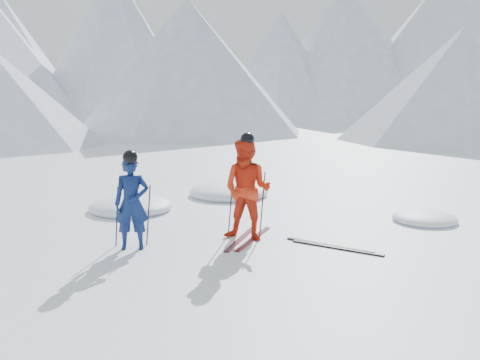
{
  "coord_description": "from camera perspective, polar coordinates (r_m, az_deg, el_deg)",
  "views": [
    {
      "loc": [
        -2.08,
        -9.07,
        2.74
      ],
      "look_at": [
        -1.64,
        0.5,
        1.1
      ],
      "focal_mm": 38.0,
      "sensor_mm": 36.0,
      "label": 1
    }
  ],
  "objects": [
    {
      "name": "pole_blue_right",
      "position": [
        9.4,
        -10.25,
        -3.89
      ],
      "size": [
        0.11,
        0.07,
        1.11
      ],
      "primitive_type": "cylinder",
      "rotation": [
        -0.04,
        0.08,
        0.0
      ],
      "color": "black",
      "rests_on": "ground"
    },
    {
      "name": "skier_blue",
      "position": [
        9.14,
        -12.06,
        -2.56
      ],
      "size": [
        0.62,
        0.42,
        1.66
      ],
      "primitive_type": "imported",
      "rotation": [
        0.0,
        0.0,
        0.04
      ],
      "color": "#0D1D4F",
      "rests_on": "ground"
    },
    {
      "name": "ground",
      "position": [
        9.7,
        9.95,
        -6.85
      ],
      "size": [
        160.0,
        160.0,
        0.0
      ],
      "primitive_type": "plane",
      "color": "white",
      "rests_on": "ground"
    },
    {
      "name": "pole_red_left",
      "position": [
        9.77,
        -1.04,
        -2.69
      ],
      "size": [
        0.13,
        0.1,
        1.28
      ],
      "primitive_type": "cylinder",
      "rotation": [
        0.06,
        0.08,
        0.0
      ],
      "color": "black",
      "rests_on": "ground"
    },
    {
      "name": "ski_loose_b",
      "position": [
        9.3,
        10.84,
        -7.5
      ],
      "size": [
        1.46,
        1.03,
        0.03
      ],
      "primitive_type": "cube",
      "rotation": [
        0.0,
        0.0,
        0.97
      ],
      "color": "black",
      "rests_on": "ground"
    },
    {
      "name": "pole_red_right",
      "position": [
        9.71,
        2.53,
        -2.78
      ],
      "size": [
        0.13,
        0.09,
        1.28
      ],
      "primitive_type": "cylinder",
      "rotation": [
        -0.05,
        0.08,
        0.0
      ],
      "color": "black",
      "rests_on": "ground"
    },
    {
      "name": "ski_loose_a",
      "position": [
        9.41,
        10.03,
        -7.26
      ],
      "size": [
        1.42,
        1.08,
        0.03
      ],
      "primitive_type": "cube",
      "rotation": [
        0.0,
        0.0,
        0.94
      ],
      "color": "black",
      "rests_on": "ground"
    },
    {
      "name": "ski_worn_right",
      "position": [
        9.71,
        1.51,
        -6.59
      ],
      "size": [
        0.78,
        1.59,
        0.03
      ],
      "primitive_type": "cube",
      "rotation": [
        0.0,
        0.0,
        -0.43
      ],
      "color": "black",
      "rests_on": "ground"
    },
    {
      "name": "skier_red",
      "position": [
        9.48,
        0.81,
        -1.1
      ],
      "size": [
        1.14,
        1.03,
        1.92
      ],
      "primitive_type": "imported",
      "rotation": [
        0.0,
        0.0,
        -0.39
      ],
      "color": "red",
      "rests_on": "ground"
    },
    {
      "name": "pole_blue_left",
      "position": [
        9.39,
        -13.66,
        -4.02
      ],
      "size": [
        0.11,
        0.08,
        1.11
      ],
      "primitive_type": "cylinder",
      "rotation": [
        0.05,
        0.08,
        0.0
      ],
      "color": "black",
      "rests_on": "ground"
    },
    {
      "name": "snow_lumps",
      "position": [
        12.38,
        -0.48,
        -3.07
      ],
      "size": [
        9.24,
        7.9,
        0.47
      ],
      "color": "white",
      "rests_on": "ground"
    },
    {
      "name": "ski_worn_left",
      "position": [
        9.69,
        0.09,
        -6.61
      ],
      "size": [
        0.68,
        1.63,
        0.03
      ],
      "primitive_type": "cube",
      "rotation": [
        0.0,
        0.0,
        -0.36
      ],
      "color": "black",
      "rests_on": "ground"
    },
    {
      "name": "mountain_range",
      "position": [
        45.23,
        7.54,
        14.67
      ],
      "size": [
        106.15,
        62.94,
        15.53
      ],
      "color": "#B2BCD1",
      "rests_on": "ground"
    }
  ]
}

